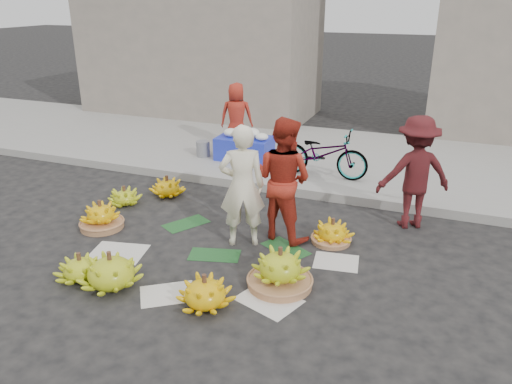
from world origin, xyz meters
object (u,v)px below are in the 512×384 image
(banana_bunch_4, at_px, (280,269))
(bicycle, at_px, (323,153))
(banana_bunch_0, at_px, (101,216))
(flower_table, at_px, (245,147))
(vendor_cream, at_px, (242,186))

(banana_bunch_4, distance_m, bicycle, 3.53)
(banana_bunch_0, relative_size, flower_table, 0.58)
(banana_bunch_4, xyz_separation_m, flower_table, (-2.06, 3.91, 0.15))
(banana_bunch_4, relative_size, bicycle, 0.54)
(vendor_cream, relative_size, flower_table, 1.55)
(vendor_cream, distance_m, flower_table, 3.35)
(flower_table, relative_size, bicycle, 0.66)
(banana_bunch_0, xyz_separation_m, flower_table, (0.82, 3.38, 0.19))
(banana_bunch_4, distance_m, flower_table, 4.42)
(banana_bunch_0, relative_size, banana_bunch_4, 0.70)
(vendor_cream, height_order, bicycle, vendor_cream)
(flower_table, xyz_separation_m, bicycle, (1.65, -0.41, 0.17))
(banana_bunch_0, height_order, banana_bunch_4, banana_bunch_4)
(bicycle, bearing_deg, banana_bunch_4, -171.99)
(banana_bunch_4, bearing_deg, bicycle, 96.59)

